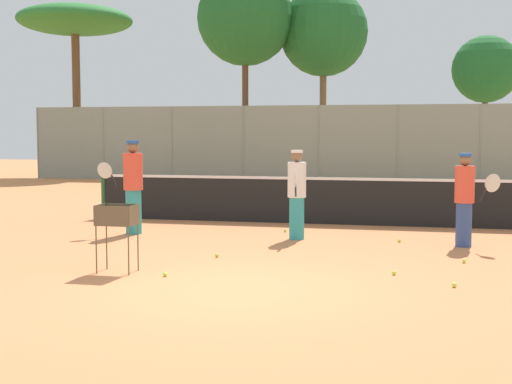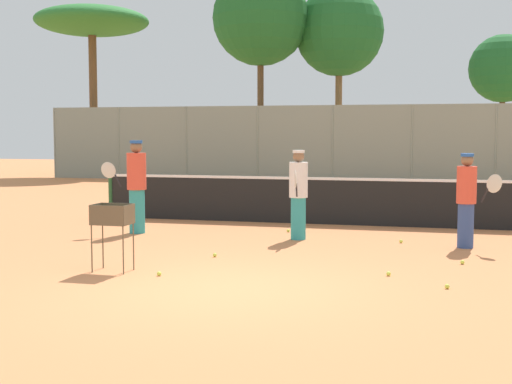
{
  "view_description": "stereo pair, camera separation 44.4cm",
  "coord_description": "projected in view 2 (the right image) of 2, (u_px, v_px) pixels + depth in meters",
  "views": [
    {
      "loc": [
        2.4,
        -9.05,
        2.09
      ],
      "look_at": [
        -0.46,
        3.59,
        1.0
      ],
      "focal_mm": 50.0,
      "sensor_mm": 36.0,
      "label": 1
    },
    {
      "loc": [
        2.83,
        -8.94,
        2.09
      ],
      "look_at": [
        -0.46,
        3.59,
        1.0
      ],
      "focal_mm": 50.0,
      "sensor_mm": 36.0,
      "label": 2
    }
  ],
  "objects": [
    {
      "name": "tennis_ball_7",
      "position": [
        447.0,
        286.0,
        9.52
      ],
      "size": [
        0.07,
        0.07,
        0.07
      ],
      "primitive_type": "sphere",
      "color": "#D1E54C",
      "rests_on": "ground_plane"
    },
    {
      "name": "ball_cart",
      "position": [
        110.0,
        220.0,
        10.67
      ],
      "size": [
        0.56,
        0.41,
        1.02
      ],
      "color": "brown",
      "rests_on": "ground_plane"
    },
    {
      "name": "tennis_net",
      "position": [
        314.0,
        200.0,
        16.21
      ],
      "size": [
        10.21,
        0.1,
        1.07
      ],
      "color": "#26592D",
      "rests_on": "ground_plane"
    },
    {
      "name": "parked_car",
      "position": [
        340.0,
        163.0,
        33.02
      ],
      "size": [
        4.2,
        1.7,
        1.6
      ],
      "color": "#3F4C8C",
      "rests_on": "ground_plane"
    },
    {
      "name": "back_fence",
      "position": [
        372.0,
        144.0,
        29.05
      ],
      "size": [
        28.99,
        0.08,
        3.21
      ],
      "color": "gray",
      "rests_on": "ground_plane"
    },
    {
      "name": "tennis_ball_4",
      "position": [
        401.0,
        241.0,
        13.46
      ],
      "size": [
        0.07,
        0.07,
        0.07
      ],
      "primitive_type": "sphere",
      "color": "#D1E54C",
      "rests_on": "ground_plane"
    },
    {
      "name": "tennis_ball_1",
      "position": [
        288.0,
        231.0,
        14.93
      ],
      "size": [
        0.07,
        0.07,
        0.07
      ],
      "primitive_type": "sphere",
      "color": "#D1E54C",
      "rests_on": "ground_plane"
    },
    {
      "name": "player_red_cap",
      "position": [
        136.0,
        185.0,
        14.71
      ],
      "size": [
        0.89,
        0.56,
        1.92
      ],
      "rotation": [
        0.0,
        0.0,
        3.61
      ],
      "color": "teal",
      "rests_on": "ground_plane"
    },
    {
      "name": "tennis_ball_0",
      "position": [
        462.0,
        262.0,
        11.29
      ],
      "size": [
        0.07,
        0.07,
        0.07
      ],
      "primitive_type": "sphere",
      "color": "#D1E54C",
      "rests_on": "ground_plane"
    },
    {
      "name": "tree_3",
      "position": [
        261.0,
        18.0,
        33.6
      ],
      "size": [
        4.54,
        4.54,
        9.77
      ],
      "color": "brown",
      "rests_on": "ground_plane"
    },
    {
      "name": "player_white_outfit",
      "position": [
        467.0,
        199.0,
        12.84
      ],
      "size": [
        0.81,
        0.58,
        1.71
      ],
      "rotation": [
        0.0,
        0.0,
        5.73
      ],
      "color": "#334C8C",
      "rests_on": "ground_plane"
    },
    {
      "name": "player_yellow_shirt",
      "position": [
        298.0,
        193.0,
        13.84
      ],
      "size": [
        0.36,
        0.92,
        1.74
      ],
      "rotation": [
        0.0,
        0.0,
        4.81
      ],
      "color": "teal",
      "rests_on": "ground_plane"
    },
    {
      "name": "tennis_ball_2",
      "position": [
        159.0,
        274.0,
        10.38
      ],
      "size": [
        0.07,
        0.07,
        0.07
      ],
      "primitive_type": "sphere",
      "color": "#D1E54C",
      "rests_on": "ground_plane"
    },
    {
      "name": "tree_0",
      "position": [
        339.0,
        32.0,
        34.17
      ],
      "size": [
        4.26,
        4.26,
        9.04
      ],
      "color": "brown",
      "rests_on": "ground_plane"
    },
    {
      "name": "ground_plane",
      "position": [
        221.0,
        289.0,
        9.51
      ],
      "size": [
        80.0,
        80.0,
        0.0
      ],
      "primitive_type": "plane",
      "color": "#D37F4C"
    },
    {
      "name": "tennis_ball_3",
      "position": [
        215.0,
        255.0,
        11.96
      ],
      "size": [
        0.07,
        0.07,
        0.07
      ],
      "primitive_type": "sphere",
      "color": "#D1E54C",
      "rests_on": "ground_plane"
    },
    {
      "name": "tennis_ball_5",
      "position": [
        389.0,
        274.0,
        10.37
      ],
      "size": [
        0.07,
        0.07,
        0.07
      ],
      "primitive_type": "sphere",
      "color": "#D1E54C",
      "rests_on": "ground_plane"
    },
    {
      "name": "tree_1",
      "position": [
        92.0,
        23.0,
        34.28
      ],
      "size": [
        5.46,
        5.46,
        8.11
      ],
      "color": "brown",
      "rests_on": "ground_plane"
    },
    {
      "name": "tree_2",
      "position": [
        503.0,
        69.0,
        31.26
      ],
      "size": [
        2.98,
        2.98,
        6.37
      ],
      "color": "brown",
      "rests_on": "ground_plane"
    }
  ]
}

